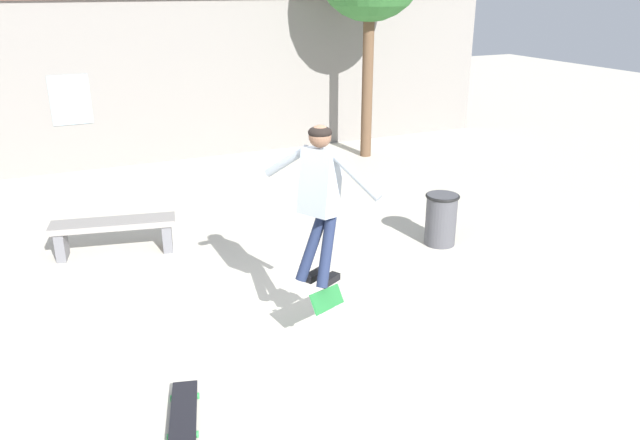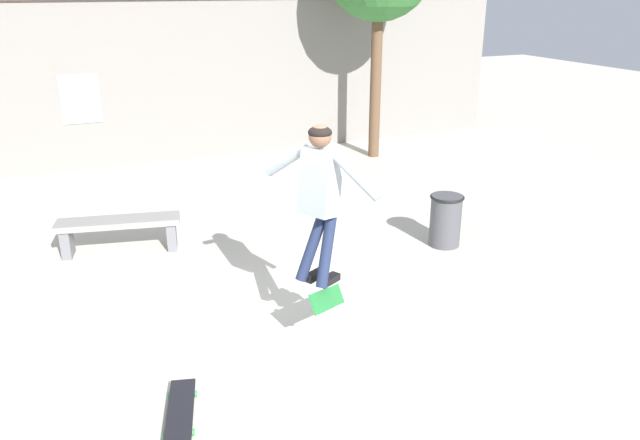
# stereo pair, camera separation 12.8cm
# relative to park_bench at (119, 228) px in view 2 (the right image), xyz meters

# --- Properties ---
(ground_plane) EXTENTS (40.00, 40.00, 0.00)m
(ground_plane) POSITION_rel_park_bench_xyz_m (1.51, -2.69, -0.34)
(ground_plane) COLOR beige
(building_backdrop) EXTENTS (15.57, 0.52, 4.45)m
(building_backdrop) POSITION_rel_park_bench_xyz_m (1.53, 4.49, 1.52)
(building_backdrop) COLOR gray
(building_backdrop) RESTS_ON ground_plane
(park_bench) EXTENTS (1.62, 0.70, 0.46)m
(park_bench) POSITION_rel_park_bench_xyz_m (0.00, 0.00, 0.00)
(park_bench) COLOR gray
(park_bench) RESTS_ON ground_plane
(trash_bin) EXTENTS (0.46, 0.46, 0.71)m
(trash_bin) POSITION_rel_park_bench_xyz_m (4.08, -1.52, 0.04)
(trash_bin) COLOR #47474C
(trash_bin) RESTS_ON ground_plane
(skater) EXTENTS (0.70, 1.21, 1.57)m
(skater) POSITION_rel_park_bench_xyz_m (1.60, -2.96, 1.20)
(skater) COLOR #9EA8B2
(skateboard_flipping) EXTENTS (0.59, 0.66, 0.43)m
(skateboard_flipping) POSITION_rel_park_bench_xyz_m (1.64, -3.05, 0.10)
(skateboard_flipping) COLOR #237F38
(skateboard_resting) EXTENTS (0.42, 0.83, 0.08)m
(skateboard_resting) POSITION_rel_park_bench_xyz_m (0.03, -3.70, -0.27)
(skateboard_resting) COLOR black
(skateboard_resting) RESTS_ON ground_plane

